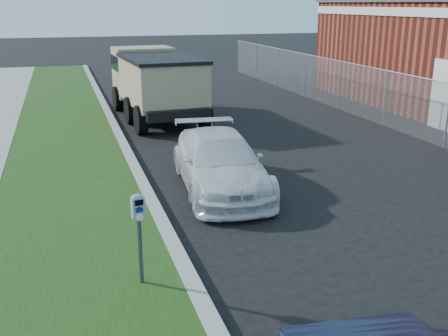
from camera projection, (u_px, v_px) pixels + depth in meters
name	position (u px, v px, depth m)	size (l,w,h in m)	color
ground	(315.00, 230.00, 9.37)	(120.00, 120.00, 0.00)	black
chainlink_fence	(386.00, 87.00, 17.06)	(0.06, 30.06, 30.00)	slate
parking_meter	(139.00, 219.00, 7.09)	(0.20, 0.15, 1.33)	#3F4247
white_wagon	(219.00, 162.00, 11.31)	(1.69, 4.16, 1.21)	silver
dump_truck	(155.00, 81.00, 18.33)	(2.67, 6.03, 2.31)	black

